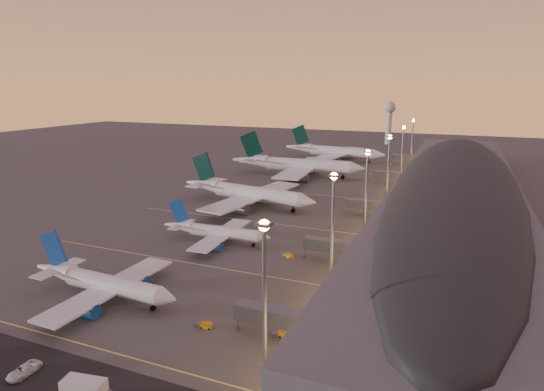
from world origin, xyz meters
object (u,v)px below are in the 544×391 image
(airliner_wide_far, at_px, (333,151))
(baggage_tug_a, at_px, (204,325))
(airliner_wide_near, at_px, (246,193))
(baggage_tug_b, at_px, (282,334))
(airliner_narrow_south, at_px, (102,283))
(airliner_narrow_north, at_px, (216,232))
(baggage_tug_c, at_px, (288,256))
(radar_tower, at_px, (389,115))
(service_van_c, at_px, (24,371))
(airliner_wide_mid, at_px, (296,165))

(airliner_wide_far, height_order, baggage_tug_a, airliner_wide_far)
(airliner_wide_near, xyz_separation_m, baggage_tug_a, (31.85, -84.88, -4.46))
(baggage_tug_a, bearing_deg, baggage_tug_b, 2.31)
(baggage_tug_b, bearing_deg, airliner_narrow_south, 158.93)
(airliner_narrow_north, xyz_separation_m, airliner_wide_near, (-9.96, 41.47, 1.73))
(baggage_tug_c, bearing_deg, airliner_narrow_north, -167.64)
(airliner_narrow_south, relative_size, airliner_wide_far, 0.60)
(airliner_wide_near, xyz_separation_m, radar_tower, (22.17, 206.71, 16.96))
(airliner_narrow_north, relative_size, airliner_wide_far, 0.53)
(airliner_wide_near, bearing_deg, baggage_tug_a, -60.27)
(airliner_wide_far, relative_size, baggage_tug_a, 18.56)
(airliner_narrow_south, bearing_deg, baggage_tug_a, -2.75)
(airliner_wide_near, height_order, baggage_tug_a, airliner_wide_near)
(baggage_tug_a, height_order, baggage_tug_c, baggage_tug_c)
(airliner_narrow_south, relative_size, service_van_c, 7.01)
(service_van_c, bearing_deg, airliner_narrow_north, 92.01)
(airliner_narrow_north, relative_size, baggage_tug_c, 9.34)
(service_van_c, bearing_deg, airliner_wide_mid, 94.47)
(airliner_narrow_north, distance_m, baggage_tug_a, 48.70)
(airliner_narrow_south, height_order, baggage_tug_c, airliner_narrow_south)
(airliner_wide_far, distance_m, baggage_tug_b, 203.12)
(airliner_wide_mid, distance_m, baggage_tug_a, 149.62)
(airliner_wide_near, relative_size, baggage_tug_b, 16.79)
(baggage_tug_b, relative_size, baggage_tug_c, 0.96)
(airliner_narrow_south, xyz_separation_m, baggage_tug_a, (26.64, -2.12, -3.14))
(airliner_wide_mid, xyz_separation_m, baggage_tug_a, (33.28, -145.78, -5.25))
(baggage_tug_a, xyz_separation_m, baggage_tug_b, (14.91, 2.82, -0.00))
(airliner_narrow_north, bearing_deg, baggage_tug_b, -50.75)
(airliner_wide_far, bearing_deg, airliner_narrow_south, -81.79)
(airliner_wide_near, relative_size, radar_tower, 1.83)
(baggage_tug_a, bearing_deg, baggage_tug_c, 78.77)
(baggage_tug_b, height_order, baggage_tug_c, baggage_tug_c)
(radar_tower, relative_size, service_van_c, 5.86)
(baggage_tug_c, bearing_deg, service_van_c, -88.18)
(airliner_narrow_south, distance_m, airliner_narrow_north, 41.57)
(airliner_wide_mid, xyz_separation_m, airliner_wide_far, (4.37, 55.32, -0.37))
(airliner_wide_near, distance_m, baggage_tug_c, 56.26)
(airliner_wide_near, distance_m, airliner_wide_far, 116.26)
(airliner_wide_far, bearing_deg, service_van_c, -79.97)
(baggage_tug_b, distance_m, service_van_c, 43.27)
(baggage_tug_c, bearing_deg, baggage_tug_b, -50.75)
(baggage_tug_b, bearing_deg, service_van_c, -164.07)
(airliner_wide_far, xyz_separation_m, baggage_tug_c, (30.89, -160.95, -4.86))
(airliner_wide_mid, height_order, service_van_c, airliner_wide_mid)
(radar_tower, distance_m, service_van_c, 316.24)
(airliner_narrow_north, height_order, baggage_tug_b, airliner_narrow_north)
(airliner_wide_far, relative_size, baggage_tug_c, 17.55)
(airliner_narrow_south, bearing_deg, airliner_wide_near, 95.41)
(airliner_narrow_south, relative_size, airliner_narrow_north, 1.13)
(airliner_narrow_north, relative_size, airliner_wide_near, 0.58)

